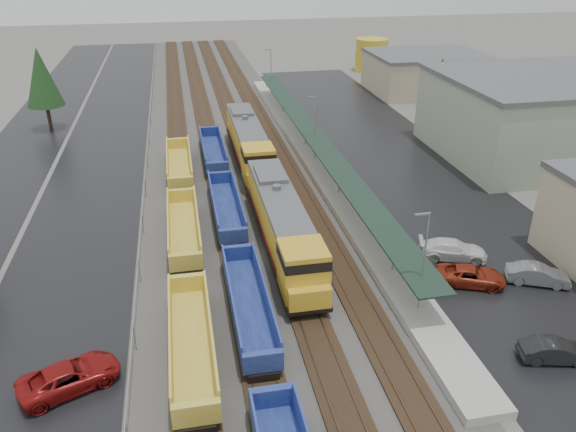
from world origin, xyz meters
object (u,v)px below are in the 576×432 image
parked_car_east_b (471,276)px  well_string_blue (249,304)px  storage_tank (371,55)px  parked_car_east_a (555,351)px  parked_car_east_c (453,250)px  locomotive_lead (283,226)px  parked_car_west_c (69,377)px  well_string_yellow (192,343)px  locomotive_trail (249,143)px  parked_car_east_e (538,275)px

parked_car_east_b → well_string_blue: bearing=113.4°
well_string_blue → storage_tank: bearing=65.5°
parked_car_east_a → parked_car_east_b: 9.02m
parked_car_east_b → parked_car_east_c: (0.37, 3.80, 0.09)m
locomotive_lead → parked_car_east_a: 21.61m
parked_car_west_c → parked_car_east_c: (28.45, 9.38, 0.00)m
parked_car_east_b → parked_car_west_c: bearing=121.8°
parked_car_east_a → parked_car_east_c: 12.79m
storage_tank → parked_car_east_c: bearing=-103.6°
locomotive_lead → well_string_yellow: bearing=-124.2°
storage_tank → parked_car_east_a: bearing=-101.2°
locomotive_lead → storage_tank: size_ratio=3.43×
well_string_blue → parked_car_east_a: bearing=-24.3°
storage_tank → parked_car_west_c: bearing=-119.5°
parked_car_west_c → parked_car_east_a: bearing=-120.5°
locomotive_lead → locomotive_trail: size_ratio=1.00×
well_string_blue → parked_car_west_c: 12.05m
locomotive_lead → well_string_yellow: (-8.00, -11.78, -1.38)m
locomotive_trail → parked_car_west_c: locomotive_trail is taller
locomotive_lead → parked_car_east_a: size_ratio=4.89×
well_string_yellow → parked_car_east_b: size_ratio=14.65×
parked_car_east_b → parked_car_east_e: bearing=-79.9°
locomotive_trail → parked_car_east_c: bearing=-61.5°
parked_car_west_c → parked_car_east_c: parked_car_east_c is taller
storage_tank → parked_car_east_c: 73.19m
parked_car_east_b → storage_tank: bearing=7.3°
well_string_yellow → parked_car_east_b: 21.44m
well_string_blue → parked_car_east_c: 17.98m
parked_car_west_c → parked_car_east_a: (29.04, -3.39, -0.08)m
well_string_blue → parked_car_east_b: (16.99, 0.86, -0.40)m
locomotive_lead → parked_car_east_b: (12.99, -7.43, -1.82)m
parked_car_east_b → parked_car_east_c: parked_car_east_c is taller
storage_tank → parked_car_east_e: size_ratio=1.34×
parked_car_east_a → parked_car_east_e: size_ratio=0.94×
locomotive_lead → parked_car_east_e: (17.98, -8.35, -1.77)m
locomotive_trail → parked_car_east_a: 39.96m
storage_tank → well_string_yellow: bearing=-115.9°
parked_car_east_c → parked_car_east_e: size_ratio=1.20×
locomotive_trail → parked_car_east_c: size_ratio=3.84×
parked_car_west_c → parked_car_east_a: size_ratio=1.33×
well_string_yellow → parked_car_east_e: (25.98, 3.43, -0.40)m
parked_car_west_c → parked_car_east_e: (33.06, 4.66, -0.04)m
well_string_yellow → well_string_blue: well_string_yellow is taller
well_string_blue → parked_car_east_c: bearing=15.0°
parked_car_east_a → parked_car_east_e: parked_car_east_e is taller
parked_car_east_c → well_string_blue: bearing=123.5°
locomotive_lead → parked_car_west_c: 19.99m
well_string_yellow → parked_car_east_c: (21.37, 8.15, -0.35)m
storage_tank → parked_car_east_b: storage_tank is taller
well_string_yellow → parked_car_west_c: (-7.08, -1.23, -0.36)m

